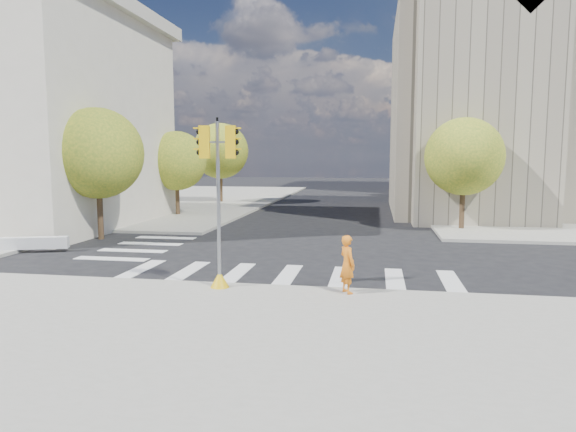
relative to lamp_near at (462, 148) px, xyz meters
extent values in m
plane|color=black|center=(-8.00, -14.00, -4.58)|extent=(160.00, 160.00, 0.00)
cube|color=gray|center=(-8.00, -25.00, -4.50)|extent=(30.00, 14.00, 0.15)
cube|color=gray|center=(-28.00, 12.00, -4.50)|extent=(28.00, 40.00, 0.15)
cube|color=gray|center=(1.00, 1.00, 2.42)|extent=(8.00, 8.00, 14.00)
cube|color=#9EA0A3|center=(14.00, 28.00, 10.42)|extent=(20.00, 18.00, 30.00)
cylinder|color=#382616|center=(-18.50, -10.00, -3.35)|extent=(0.28, 0.28, 2.45)
sphere|color=#4B6E1F|center=(-18.50, -10.00, -0.37)|extent=(4.40, 4.40, 4.40)
cylinder|color=#382616|center=(-18.50, 0.00, -3.49)|extent=(0.28, 0.28, 2.17)
sphere|color=#4B6E1F|center=(-18.50, 0.00, -0.81)|extent=(4.00, 4.00, 4.00)
cylinder|color=#382616|center=(-18.50, 10.00, -3.27)|extent=(0.28, 0.28, 2.62)
sphere|color=#4B6E1F|center=(-18.50, 10.00, -0.03)|extent=(4.80, 4.80, 4.80)
cylinder|color=#382616|center=(-0.50, -4.00, -3.39)|extent=(0.28, 0.28, 2.38)
sphere|color=#4B6E1F|center=(-0.50, -4.00, -0.52)|extent=(4.20, 4.20, 4.20)
cylinder|color=#382616|center=(-0.50, 8.00, -3.32)|extent=(0.28, 0.28, 2.52)
sphere|color=#4B6E1F|center=(-0.50, 8.00, -0.22)|extent=(4.60, 4.60, 4.60)
cylinder|color=#382616|center=(-0.50, 20.00, -3.44)|extent=(0.28, 0.28, 2.27)
sphere|color=#4B6E1F|center=(-0.50, 20.00, -0.70)|extent=(4.00, 4.00, 4.00)
cylinder|color=black|center=(0.00, 0.00, -0.43)|extent=(0.12, 0.12, 8.00)
cube|color=black|center=(0.00, 0.00, 3.57)|extent=(0.35, 0.18, 0.22)
cylinder|color=black|center=(0.00, 14.00, -0.43)|extent=(0.12, 0.12, 8.00)
cube|color=black|center=(0.00, 14.00, 3.57)|extent=(0.35, 0.18, 0.22)
cone|color=gold|center=(-9.74, -18.60, -4.18)|extent=(0.56, 0.56, 0.50)
cylinder|color=gray|center=(-9.74, -18.60, -1.97)|extent=(0.11, 0.11, 4.92)
cylinder|color=black|center=(-9.74, -18.60, 0.54)|extent=(0.07, 0.07, 0.12)
cylinder|color=gray|center=(-9.74, -18.60, -0.11)|extent=(0.90, 0.21, 0.06)
cube|color=gold|center=(-10.12, -18.66, -0.11)|extent=(0.33, 0.27, 0.95)
cube|color=gold|center=(-9.37, -18.54, -0.11)|extent=(0.33, 0.27, 0.95)
imported|color=orange|center=(-5.94, -18.60, -3.59)|extent=(0.68, 0.73, 1.68)
camera|label=1|loc=(-5.18, -33.10, -0.53)|focal=32.00mm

